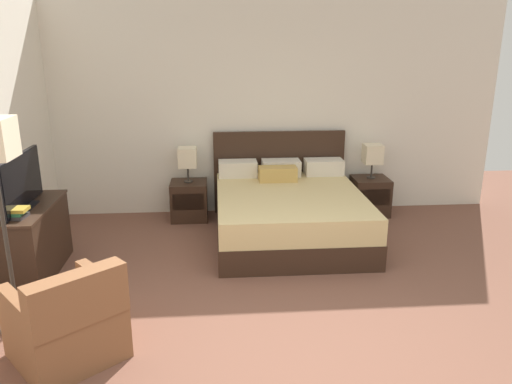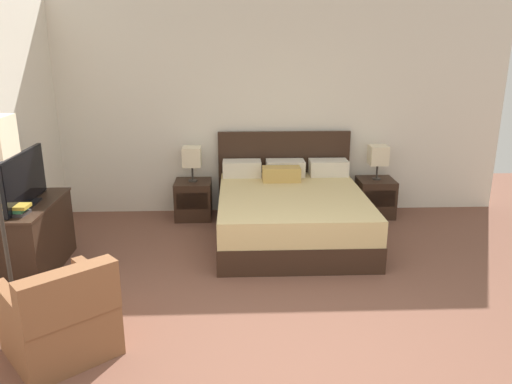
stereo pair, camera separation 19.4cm
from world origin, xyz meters
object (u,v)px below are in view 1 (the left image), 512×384
at_px(nightstand_left, 189,200).
at_px(book_blue_cover, 11,213).
at_px(armchair_by_window, 68,324).
at_px(dresser, 30,240).
at_px(tv, 22,182).
at_px(bed, 288,211).
at_px(table_lamp_left, 187,158).
at_px(book_red_cover, 13,216).
at_px(nightstand_right, 370,196).
at_px(book_small_top, 13,210).
at_px(table_lamp_right, 373,154).

bearing_deg(nightstand_left, book_blue_cover, -128.82).
bearing_deg(armchair_by_window, book_blue_cover, 123.65).
bearing_deg(book_blue_cover, dresser, 88.41).
bearing_deg(tv, bed, 17.43).
xyz_separation_m(table_lamp_left, book_red_cover, (-1.47, -1.84, -0.09)).
xyz_separation_m(nightstand_right, book_red_cover, (-3.88, -1.84, 0.48)).
xyz_separation_m(dresser, book_small_top, (0.01, -0.32, 0.42)).
relative_size(nightstand_right, book_red_cover, 2.07).
bearing_deg(dresser, armchair_by_window, -62.90).
bearing_deg(table_lamp_left, book_blue_cover, -128.80).
xyz_separation_m(nightstand_left, tv, (-1.47, -1.54, 0.71)).
bearing_deg(tv, dresser, 95.92).
xyz_separation_m(dresser, tv, (0.00, -0.02, 0.59)).
relative_size(table_lamp_left, book_small_top, 1.76).
bearing_deg(dresser, table_lamp_right, 21.39).
xyz_separation_m(book_red_cover, book_blue_cover, (-0.01, 0.00, 0.03)).
bearing_deg(nightstand_left, tv, -133.64).
relative_size(table_lamp_left, book_red_cover, 1.89).
relative_size(table_lamp_left, table_lamp_right, 1.00).
bearing_deg(dresser, nightstand_left, 45.86).
xyz_separation_m(nightstand_left, table_lamp_right, (2.40, 0.00, 0.57)).
bearing_deg(book_small_top, table_lamp_right, 25.48).
bearing_deg(bed, nightstand_left, 149.66).
bearing_deg(book_small_top, tv, 91.19).
distance_m(table_lamp_left, book_blue_cover, 2.37).
distance_m(dresser, book_blue_cover, 0.51).
relative_size(nightstand_right, tv, 0.53).
xyz_separation_m(nightstand_left, book_red_cover, (-1.47, -1.84, 0.48)).
distance_m(table_lamp_right, book_red_cover, 4.29).
relative_size(table_lamp_right, book_small_top, 1.76).
bearing_deg(tv, armchair_by_window, -62.58).
bearing_deg(table_lamp_left, table_lamp_right, 0.00).
bearing_deg(book_small_top, table_lamp_left, 51.54).
relative_size(table_lamp_left, armchair_by_window, 0.47).
bearing_deg(book_small_top, dresser, 91.55).
bearing_deg(nightstand_left, dresser, -134.14).
distance_m(dresser, armchair_by_window, 1.64).
distance_m(dresser, tv, 0.59).
height_order(book_red_cover, armchair_by_window, armchair_by_window).
distance_m(tv, book_red_cover, 0.38).
height_order(nightstand_right, table_lamp_right, table_lamp_right).
xyz_separation_m(nightstand_left, book_blue_cover, (-1.48, -1.84, 0.51)).
xyz_separation_m(table_lamp_right, tv, (-3.87, -1.54, 0.14)).
relative_size(table_lamp_right, tv, 0.48).
distance_m(nightstand_right, tv, 4.23).
distance_m(tv, armchair_by_window, 1.75).
bearing_deg(bed, dresser, -163.06).
height_order(nightstand_left, book_blue_cover, book_blue_cover).
bearing_deg(table_lamp_right, table_lamp_left, 180.00).
distance_m(table_lamp_left, tv, 2.14).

